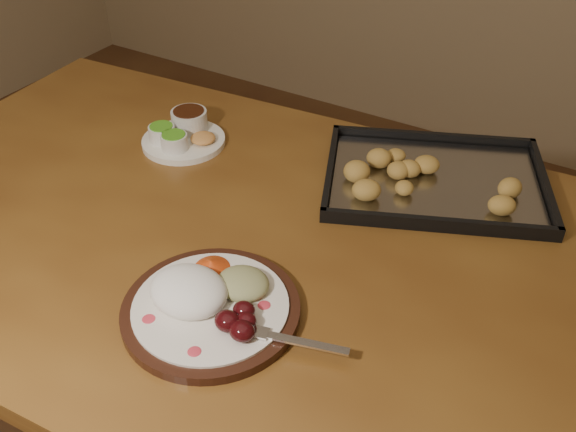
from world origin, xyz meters
The scene contains 4 objects.
dining_table centered at (0.15, 0.20, 0.65)m, with size 1.56×1.00×0.75m.
dinner_plate centered at (0.22, 0.02, 0.77)m, with size 0.35×0.27×0.06m.
condiment_saucer centered at (-0.12, 0.39, 0.77)m, with size 0.17×0.17×0.06m.
baking_tray centered at (0.39, 0.52, 0.76)m, with size 0.50×0.44×0.04m.
Camera 1 is at (0.68, -0.50, 1.45)m, focal length 40.00 mm.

